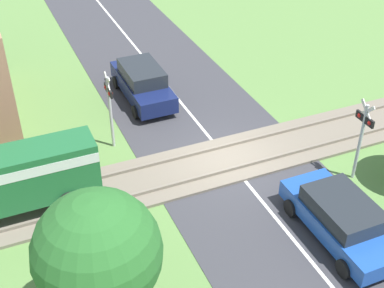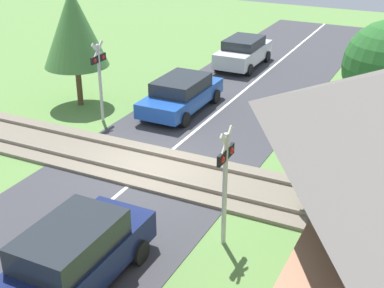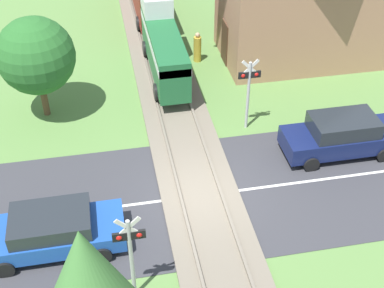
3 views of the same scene
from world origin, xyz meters
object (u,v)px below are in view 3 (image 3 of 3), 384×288
Objects in this scene: car_far_side at (342,135)px; crossing_signal_west_approach at (130,248)px; car_near_crossing at (52,230)px; pedestrian_by_station at (197,48)px; train at (152,6)px; crossing_signal_east_approach at (249,85)px.

crossing_signal_west_approach is at bearing -148.78° from car_far_side.
pedestrian_by_station is (6.90, 11.21, -0.05)m from car_near_crossing.
train is 3.64m from pedestrian_by_station.
car_near_crossing is 9.44m from crossing_signal_east_approach.
car_far_side is at bearing -36.63° from crossing_signal_east_approach.
crossing_signal_west_approach is at bearing -45.19° from car_near_crossing.
car_near_crossing is at bearing -165.20° from car_far_side.
crossing_signal_east_approach reaches higher than car_far_side.
train is 3.29× the size of car_near_crossing.
train reaches higher than pedestrian_by_station.
pedestrian_by_station is at bearing -57.32° from train.
pedestrian_by_station is at bearing 115.64° from car_far_side.
crossing_signal_east_approach is at bearing 33.82° from car_near_crossing.
train is 16.66m from crossing_signal_west_approach.
car_near_crossing is 1.41× the size of crossing_signal_west_approach.
train reaches higher than crossing_signal_west_approach.
train is at bearing 122.68° from pedestrian_by_station.
car_near_crossing is 1.41× the size of crossing_signal_east_approach.
train is 4.63× the size of crossing_signal_west_approach.
train is 3.26× the size of car_far_side.
train is 4.63× the size of crossing_signal_east_approach.
car_far_side is 10.11m from crossing_signal_west_approach.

